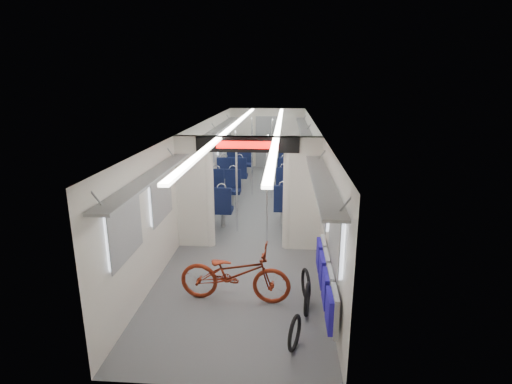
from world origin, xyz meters
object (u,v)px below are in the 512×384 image
bicycle (235,273)px  stanchion_near_left (237,183)px  seat_bay_near_left (219,194)px  stanchion_far_right (272,159)px  seat_bay_far_left (236,165)px  stanchion_far_left (252,157)px  seat_bay_near_right (293,193)px  seat_bay_far_right (291,165)px  bike_hoop_a (295,335)px  stanchion_near_right (267,190)px  bike_hoop_b (307,301)px  bike_hoop_c (306,285)px  flip_bench (326,279)px

bicycle → stanchion_near_left: bearing=10.0°
seat_bay_near_left → stanchion_far_right: size_ratio=0.89×
seat_bay_near_left → seat_bay_far_left: (0.00, 3.55, 0.02)m
seat_bay_near_left → stanchion_far_left: bearing=70.7°
seat_bay_near_right → seat_bay_far_left: (-1.87, 3.26, 0.01)m
bicycle → seat_bay_near_right: (0.94, 4.38, 0.09)m
seat_bay_near_left → stanchion_far_left: size_ratio=0.89×
seat_bay_far_right → stanchion_far_left: size_ratio=0.87×
bike_hoop_a → stanchion_near_right: 3.73m
seat_bay_near_right → stanchion_far_right: 1.57m
stanchion_near_right → stanchion_far_right: same height
bike_hoop_b → stanchion_far_left: bearing=102.0°
bicycle → stanchion_far_left: stanchion_far_left is taller
bike_hoop_a → seat_bay_near_left: seat_bay_near_left is taller
stanchion_near_left → bike_hoop_b: bearing=-66.5°
stanchion_near_left → bicycle: bearing=-83.7°
bicycle → stanchion_near_right: stanchion_near_right is taller
bicycle → stanchion_near_right: 2.56m
bike_hoop_b → bike_hoop_c: bike_hoop_b is taller
stanchion_near_right → bike_hoop_c: bearing=-72.5°
bike_hoop_b → stanchion_near_left: size_ratio=0.22×
seat_bay_far_left → seat_bay_near_left: bearing=-90.0°
seat_bay_near_left → seat_bay_near_right: size_ratio=0.99×
bike_hoop_a → flip_bench: bearing=61.2°
bicycle → bike_hoop_c: 1.14m
bike_hoop_a → bike_hoop_b: size_ratio=0.94×
seat_bay_near_right → stanchion_near_left: size_ratio=0.91×
bike_hoop_b → seat_bay_far_left: bearing=104.3°
stanchion_far_left → stanchion_near_left: bearing=-91.5°
stanchion_far_left → bicycle: bearing=-87.7°
seat_bay_far_right → stanchion_far_right: 2.33m
flip_bench → stanchion_near_right: stanchion_near_right is taller
seat_bay_far_right → bike_hoop_b: bearing=-88.9°
seat_bay_far_left → stanchion_far_left: stanchion_far_left is taller
stanchion_far_right → bike_hoop_a: bearing=-85.4°
seat_bay_near_left → flip_bench: bearing=-62.5°
seat_bay_near_right → bike_hoop_c: bearing=-87.8°
seat_bay_near_right → stanchion_near_left: stanchion_near_left is taller
bike_hoop_a → stanchion_near_right: (-0.53, 3.57, 0.94)m
stanchion_far_right → seat_bay_near_left: bearing=-128.3°
bike_hoop_c → stanchion_far_right: 5.70m
seat_bay_far_left → flip_bench: bearing=-73.9°
flip_bench → bike_hoop_c: size_ratio=4.22×
stanchion_near_left → seat_bay_near_left: bearing=118.1°
flip_bench → seat_bay_near_left: seat_bay_near_left is taller
bike_hoop_c → seat_bay_near_left: bearing=117.1°
bike_hoop_b → stanchion_near_left: bearing=113.5°
seat_bay_far_right → bike_hoop_c: bearing=-88.8°
bike_hoop_a → bicycle: bearing=128.6°
bicycle → seat_bay_far_right: seat_bay_far_right is taller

